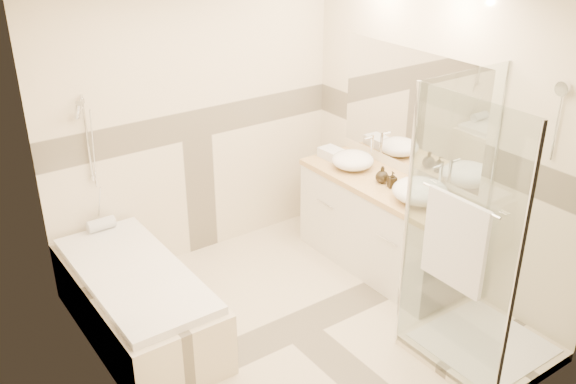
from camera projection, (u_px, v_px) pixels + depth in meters
room at (302, 179)px, 4.55m from camera, size 2.82×3.02×2.52m
bathtub at (137, 299)px, 4.86m from camera, size 0.75×1.70×0.56m
vanity at (379, 225)px, 5.68m from camera, size 0.58×1.62×0.85m
shower_enclosure at (471, 296)px, 4.55m from camera, size 0.96×0.93×2.04m
vessel_sink_near at (353, 160)px, 5.72m from camera, size 0.38×0.38×0.15m
vessel_sink_far at (420, 191)px, 5.11m from camera, size 0.45×0.45×0.18m
faucet_near at (371, 147)px, 5.80m from camera, size 0.11×0.03×0.26m
faucet_far at (440, 177)px, 5.19m from camera, size 0.11×0.03×0.27m
amenity_bottle_a at (392, 180)px, 5.35m from camera, size 0.08×0.08×0.14m
amenity_bottle_b at (382, 175)px, 5.44m from camera, size 0.14×0.14×0.15m
folded_towels at (334, 154)px, 5.93m from camera, size 0.18×0.29×0.09m
rolled_towel at (101, 224)px, 5.30m from camera, size 0.22×0.10×0.10m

